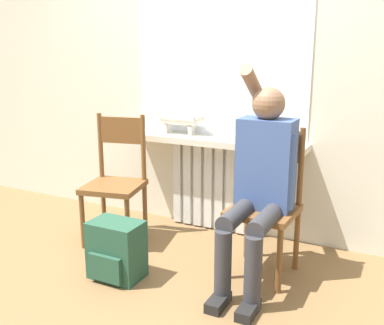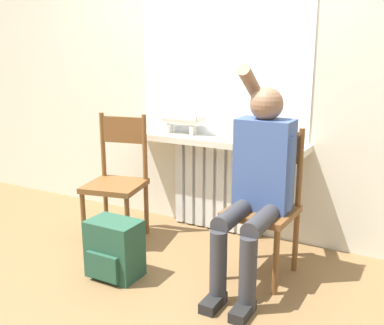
{
  "view_description": "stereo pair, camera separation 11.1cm",
  "coord_description": "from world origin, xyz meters",
  "px_view_note": "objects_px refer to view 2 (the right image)",
  "views": [
    {
      "loc": [
        1.38,
        -2.01,
        1.42
      ],
      "look_at": [
        0.0,
        0.73,
        0.65
      ],
      "focal_mm": 42.0,
      "sensor_mm": 36.0,
      "label": 1
    },
    {
      "loc": [
        1.48,
        -1.96,
        1.42
      ],
      "look_at": [
        0.0,
        0.73,
        0.65
      ],
      "focal_mm": 42.0,
      "sensor_mm": 36.0,
      "label": 2
    }
  ],
  "objects_px": {
    "cat": "(183,119)",
    "backpack": "(114,249)",
    "chair_right": "(264,203)",
    "person": "(258,178)",
    "chair_left": "(117,178)"
  },
  "relations": [
    {
      "from": "chair_left",
      "to": "backpack",
      "type": "distance_m",
      "value": 0.69
    },
    {
      "from": "person",
      "to": "chair_left",
      "type": "bearing_deg",
      "value": 174.14
    },
    {
      "from": "backpack",
      "to": "person",
      "type": "bearing_deg",
      "value": 25.5
    },
    {
      "from": "chair_right",
      "to": "person",
      "type": "bearing_deg",
      "value": -88.29
    },
    {
      "from": "cat",
      "to": "backpack",
      "type": "bearing_deg",
      "value": -86.66
    },
    {
      "from": "chair_left",
      "to": "person",
      "type": "relative_size",
      "value": 0.71
    },
    {
      "from": "person",
      "to": "chair_right",
      "type": "bearing_deg",
      "value": 89.2
    },
    {
      "from": "person",
      "to": "backpack",
      "type": "xyz_separation_m",
      "value": [
        -0.81,
        -0.39,
        -0.49
      ]
    },
    {
      "from": "chair_left",
      "to": "chair_right",
      "type": "distance_m",
      "value": 1.17
    },
    {
      "from": "chair_right",
      "to": "backpack",
      "type": "relative_size",
      "value": 2.55
    },
    {
      "from": "backpack",
      "to": "chair_left",
      "type": "bearing_deg",
      "value": 125.14
    },
    {
      "from": "chair_left",
      "to": "cat",
      "type": "xyz_separation_m",
      "value": [
        0.3,
        0.49,
        0.41
      ]
    },
    {
      "from": "chair_right",
      "to": "backpack",
      "type": "distance_m",
      "value": 1.0
    },
    {
      "from": "chair_left",
      "to": "chair_right",
      "type": "relative_size",
      "value": 1.0
    },
    {
      "from": "cat",
      "to": "backpack",
      "type": "xyz_separation_m",
      "value": [
        0.06,
        -1.0,
        -0.71
      ]
    }
  ]
}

